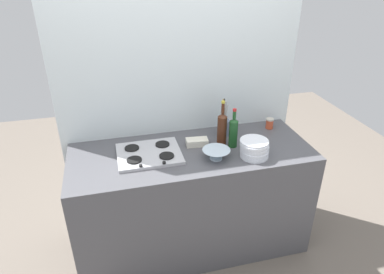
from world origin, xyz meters
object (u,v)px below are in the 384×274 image
at_px(stovetop_hob, 149,154).
at_px(plate_stack, 254,148).
at_px(mixing_bowl, 216,154).
at_px(wine_bottle_mid_left, 222,128).
at_px(condiment_jar_front, 270,123).
at_px(wine_bottle_leftmost, 233,131).
at_px(utensil_crock, 224,126).
at_px(butter_dish, 197,142).

relative_size(stovetop_hob, plate_stack, 2.17).
bearing_deg(mixing_bowl, stovetop_hob, 160.33).
height_order(plate_stack, mixing_bowl, plate_stack).
height_order(wine_bottle_mid_left, condiment_jar_front, wine_bottle_mid_left).
height_order(stovetop_hob, mixing_bowl, mixing_bowl).
distance_m(plate_stack, wine_bottle_leftmost, 0.21).
distance_m(plate_stack, wine_bottle_mid_left, 0.30).
height_order(wine_bottle_leftmost, utensil_crock, utensil_crock).
distance_m(wine_bottle_mid_left, butter_dish, 0.22).
xyz_separation_m(wine_bottle_mid_left, condiment_jar_front, (0.47, 0.16, -0.09)).
height_order(utensil_crock, condiment_jar_front, utensil_crock).
distance_m(mixing_bowl, butter_dish, 0.24).
bearing_deg(butter_dish, mixing_bowl, -70.18).
bearing_deg(wine_bottle_leftmost, condiment_jar_front, 27.23).
relative_size(stovetop_hob, condiment_jar_front, 5.22).
distance_m(wine_bottle_leftmost, butter_dish, 0.29).
xyz_separation_m(utensil_crock, condiment_jar_front, (0.41, 0.01, -0.03)).
distance_m(wine_bottle_mid_left, mixing_bowl, 0.24).
relative_size(butter_dish, condiment_jar_front, 1.89).
height_order(wine_bottle_mid_left, mixing_bowl, wine_bottle_mid_left).
xyz_separation_m(stovetop_hob, mixing_bowl, (0.46, -0.16, 0.03)).
bearing_deg(plate_stack, mixing_bowl, 172.52).
relative_size(plate_stack, mixing_bowl, 1.06).
bearing_deg(condiment_jar_front, plate_stack, -128.22).
bearing_deg(utensil_crock, stovetop_hob, -164.16).
relative_size(plate_stack, wine_bottle_mid_left, 0.60).
xyz_separation_m(plate_stack, butter_dish, (-0.35, 0.26, -0.04)).
height_order(mixing_bowl, condiment_jar_front, condiment_jar_front).
bearing_deg(wine_bottle_mid_left, butter_dish, 172.40).
distance_m(mixing_bowl, condiment_jar_front, 0.68).
height_order(mixing_bowl, butter_dish, mixing_bowl).
relative_size(plate_stack, utensil_crock, 0.66).
xyz_separation_m(wine_bottle_leftmost, wine_bottle_mid_left, (-0.07, 0.05, 0.01)).
distance_m(wine_bottle_mid_left, utensil_crock, 0.17).
relative_size(wine_bottle_leftmost, wine_bottle_mid_left, 0.87).
relative_size(wine_bottle_mid_left, butter_dish, 2.13).
bearing_deg(utensil_crock, mixing_bowl, -116.62).
bearing_deg(wine_bottle_leftmost, plate_stack, -62.19).
distance_m(stovetop_hob, butter_dish, 0.38).
bearing_deg(wine_bottle_leftmost, wine_bottle_mid_left, 143.53).
xyz_separation_m(stovetop_hob, wine_bottle_leftmost, (0.63, -0.02, 0.11)).
distance_m(plate_stack, condiment_jar_front, 0.50).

